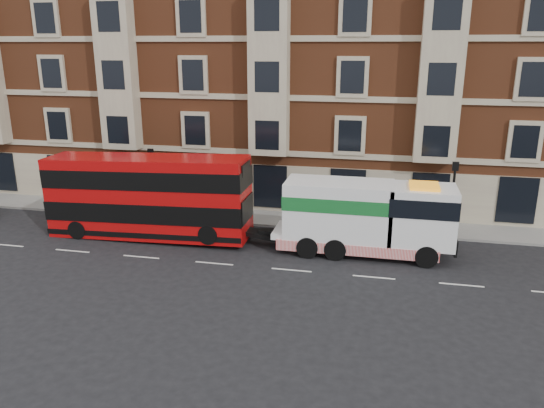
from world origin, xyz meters
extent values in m
plane|color=black|center=(0.00, 0.00, 0.00)|extent=(120.00, 120.00, 0.00)
cube|color=slate|center=(0.00, 7.50, 0.07)|extent=(90.00, 3.00, 0.15)
cube|color=brown|center=(0.50, 15.00, 9.00)|extent=(45.00, 12.00, 18.00)
cylinder|color=black|center=(-6.00, 6.20, 2.15)|extent=(0.14, 0.14, 4.00)
cube|color=black|center=(-6.00, 6.20, 4.25)|extent=(0.35, 0.15, 0.50)
cylinder|color=black|center=(12.00, 6.20, 2.15)|extent=(0.14, 0.14, 4.00)
cube|color=black|center=(12.00, 6.20, 4.25)|extent=(0.35, 0.15, 0.50)
cube|color=#B40A0B|center=(-4.80, 2.95, 2.42)|extent=(11.54, 2.58, 4.53)
cube|color=black|center=(-4.80, 2.95, 1.75)|extent=(11.58, 2.64, 1.08)
cube|color=black|center=(-4.80, 2.95, 3.61)|extent=(11.58, 2.64, 1.03)
cylinder|color=black|center=(-8.72, 1.79, 0.54)|extent=(1.07, 0.33, 1.07)
cylinder|color=black|center=(-8.72, 4.12, 0.54)|extent=(1.07, 0.33, 1.07)
cylinder|color=black|center=(-0.89, 1.79, 0.84)|extent=(1.07, 0.33, 1.07)
cylinder|color=black|center=(-0.89, 4.12, 0.84)|extent=(1.07, 0.33, 1.07)
cube|color=white|center=(7.20, 2.95, 0.98)|extent=(9.27, 2.37, 0.31)
cube|color=white|center=(10.18, 2.95, 2.32)|extent=(3.30, 2.58, 2.99)
cube|color=white|center=(5.96, 2.95, 2.37)|extent=(5.56, 2.58, 2.99)
cube|color=#166629|center=(5.96, 2.95, 2.89)|extent=(5.62, 2.62, 0.72)
cube|color=red|center=(6.99, 2.95, 0.62)|extent=(8.24, 2.64, 0.57)
cylinder|color=black|center=(10.49, 1.79, 0.57)|extent=(1.13, 0.36, 1.13)
cylinder|color=black|center=(10.49, 4.12, 0.57)|extent=(1.13, 0.36, 1.13)
cylinder|color=black|center=(5.96, 1.79, 0.57)|extent=(1.13, 0.41, 1.13)
cylinder|color=black|center=(5.96, 4.12, 0.57)|extent=(1.13, 0.41, 1.13)
cylinder|color=black|center=(4.52, 1.79, 0.57)|extent=(1.13, 0.41, 1.13)
cylinder|color=black|center=(4.52, 4.12, 0.57)|extent=(1.13, 0.41, 1.13)
imported|color=black|center=(-8.59, 7.93, 1.04)|extent=(0.78, 0.73, 1.79)
camera|label=1|loc=(8.12, -23.72, 10.71)|focal=35.00mm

